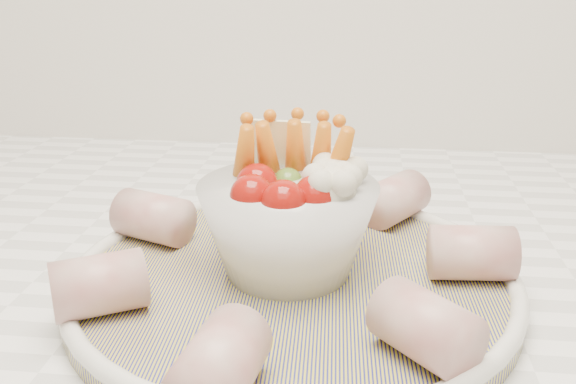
# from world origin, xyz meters

# --- Properties ---
(serving_platter) EXTENTS (0.33, 0.33, 0.02)m
(serving_platter) POSITION_xyz_m (-0.09, 1.37, 0.93)
(serving_platter) COLOR navy
(serving_platter) RESTS_ON kitchen_counter
(veggie_bowl) EXTENTS (0.12, 0.12, 0.11)m
(veggie_bowl) POSITION_xyz_m (-0.09, 1.38, 0.98)
(veggie_bowl) COLOR silver
(veggie_bowl) RESTS_ON serving_platter
(cured_meat_rolls) EXTENTS (0.30, 0.33, 0.04)m
(cured_meat_rolls) POSITION_xyz_m (-0.09, 1.37, 0.95)
(cured_meat_rolls) COLOR #AD534F
(cured_meat_rolls) RESTS_ON serving_platter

